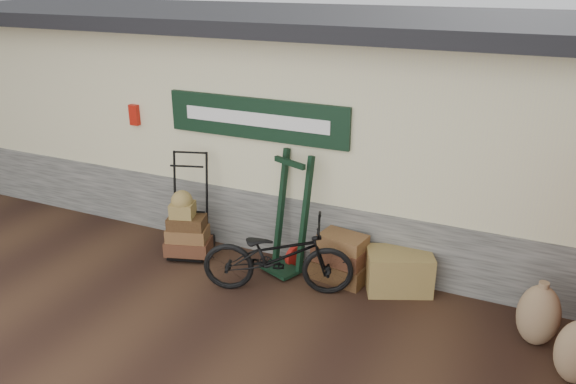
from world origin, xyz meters
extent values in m
plane|color=black|center=(0.00, 0.00, 0.00)|extent=(80.00, 80.00, 0.00)
cube|color=#4C4C47|center=(0.00, 2.75, 0.45)|extent=(14.00, 3.54, 0.90)
cube|color=beige|center=(0.00, 2.75, 1.95)|extent=(14.00, 3.50, 2.10)
cube|color=black|center=(0.00, 2.60, 3.10)|extent=(14.40, 4.10, 0.20)
cube|color=black|center=(-0.30, 0.97, 1.95)|extent=(2.60, 0.06, 0.55)
cube|color=white|center=(-0.30, 0.94, 1.95)|extent=(2.10, 0.01, 0.18)
cube|color=#AD170C|center=(-2.30, 0.97, 1.80)|extent=(0.14, 0.10, 0.30)
cube|color=olive|center=(1.77, 0.80, 0.26)|extent=(0.93, 0.79, 0.52)
imported|color=black|center=(0.41, 0.14, 0.54)|extent=(1.25, 1.98, 1.09)
ellipsoid|color=#836046|center=(3.39, 0.33, 0.35)|extent=(0.46, 0.39, 0.71)
camera|label=1|loc=(3.09, -5.37, 3.75)|focal=35.00mm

